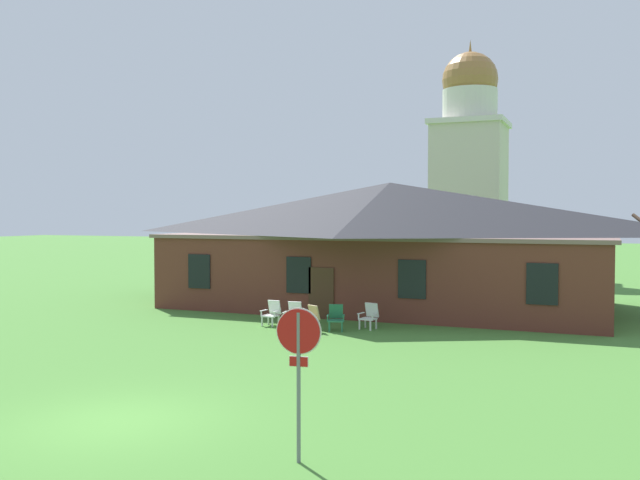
% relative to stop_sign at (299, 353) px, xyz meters
% --- Properties ---
extents(ground_plane, '(200.00, 200.00, 0.00)m').
position_rel_stop_sign_xyz_m(ground_plane, '(-4.39, 0.69, -1.89)').
color(ground_plane, '#477F33').
extents(brick_building, '(19.92, 10.40, 5.74)m').
position_rel_stop_sign_xyz_m(brick_building, '(-4.39, 20.12, 1.04)').
color(brick_building, brown).
rests_on(brick_building, ground).
extents(dome_tower, '(5.18, 5.18, 16.56)m').
position_rel_stop_sign_xyz_m(dome_tower, '(-3.97, 38.23, 5.58)').
color(dome_tower, beige).
rests_on(dome_tower, ground).
extents(stop_sign, '(0.80, 0.13, 2.66)m').
position_rel_stop_sign_xyz_m(stop_sign, '(0.00, 0.00, 0.00)').
color(stop_sign, slate).
rests_on(stop_sign, ground).
extents(lawn_chair_by_porch, '(0.68, 0.71, 0.96)m').
position_rel_stop_sign_xyz_m(lawn_chair_by_porch, '(-6.89, 12.83, -1.39)').
color(lawn_chair_by_porch, silver).
rests_on(lawn_chair_by_porch, ground).
extents(lawn_chair_near_door, '(0.68, 0.71, 0.96)m').
position_rel_stop_sign_xyz_m(lawn_chair_near_door, '(-5.96, 12.79, -1.39)').
color(lawn_chair_near_door, silver).
rests_on(lawn_chair_near_door, ground).
extents(lawn_chair_left_end, '(0.82, 0.85, 0.96)m').
position_rel_stop_sign_xyz_m(lawn_chair_left_end, '(-4.99, 12.10, -1.39)').
color(lawn_chair_left_end, tan).
rests_on(lawn_chair_left_end, ground).
extents(lawn_chair_middle, '(0.76, 0.81, 0.96)m').
position_rel_stop_sign_xyz_m(lawn_chair_middle, '(-4.21, 12.67, -1.39)').
color(lawn_chair_middle, '#28704C').
rests_on(lawn_chair_middle, ground).
extents(lawn_chair_right_end, '(0.71, 0.75, 0.96)m').
position_rel_stop_sign_xyz_m(lawn_chair_right_end, '(-3.20, 13.52, -1.39)').
color(lawn_chair_right_end, silver).
rests_on(lawn_chair_right_end, ground).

